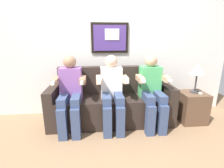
% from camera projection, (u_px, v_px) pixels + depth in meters
% --- Properties ---
extents(ground_plane, '(5.67, 5.67, 0.00)m').
position_uv_depth(ground_plane, '(113.00, 132.00, 2.49)').
color(ground_plane, '#8C6B4C').
extents(back_wall_assembly, '(4.36, 0.10, 2.60)m').
position_uv_depth(back_wall_assembly, '(109.00, 41.00, 2.86)').
color(back_wall_assembly, silver).
rests_on(back_wall_assembly, ground_plane).
extents(couch, '(1.96, 0.58, 0.90)m').
position_uv_depth(couch, '(111.00, 104.00, 2.71)').
color(couch, '#2D231E').
rests_on(couch, ground_plane).
extents(person_on_left, '(0.46, 0.56, 1.11)m').
position_uv_depth(person_on_left, '(70.00, 91.00, 2.42)').
color(person_on_left, '#8C59A5').
rests_on(person_on_left, ground_plane).
extents(person_in_middle, '(0.46, 0.56, 1.11)m').
position_uv_depth(person_in_middle, '(112.00, 90.00, 2.47)').
color(person_in_middle, white).
rests_on(person_in_middle, ground_plane).
extents(person_on_right, '(0.46, 0.56, 1.11)m').
position_uv_depth(person_on_right, '(152.00, 89.00, 2.53)').
color(person_on_right, '#4CB266').
rests_on(person_on_right, ground_plane).
extents(side_table_right, '(0.40, 0.40, 0.50)m').
position_uv_depth(side_table_right, '(192.00, 107.00, 2.74)').
color(side_table_right, brown).
rests_on(side_table_right, ground_plane).
extents(table_lamp, '(0.22, 0.22, 0.46)m').
position_uv_depth(table_lamp, '(198.00, 71.00, 2.60)').
color(table_lamp, '#333338').
rests_on(table_lamp, side_table_right).
extents(spare_remote_on_table, '(0.04, 0.13, 0.02)m').
position_uv_depth(spare_remote_on_table, '(199.00, 93.00, 2.65)').
color(spare_remote_on_table, white).
rests_on(spare_remote_on_table, side_table_right).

